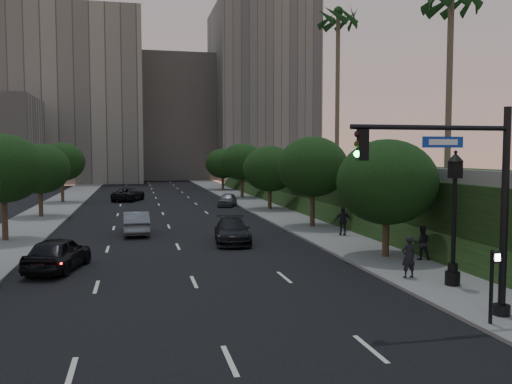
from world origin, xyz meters
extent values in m
plane|color=black|center=(0.00, 0.00, 0.00)|extent=(160.00, 160.00, 0.00)
cube|color=black|center=(0.00, 30.00, 0.01)|extent=(16.00, 140.00, 0.02)
cube|color=slate|center=(10.25, 30.00, 0.07)|extent=(4.50, 140.00, 0.15)
cube|color=slate|center=(-10.25, 30.00, 0.07)|extent=(4.50, 140.00, 0.15)
cube|color=black|center=(22.00, 28.00, 2.00)|extent=(18.00, 90.00, 4.00)
cube|color=slate|center=(13.50, 28.00, 4.35)|extent=(0.35, 90.00, 0.70)
cube|color=gray|center=(-14.00, 92.00, 16.00)|extent=(26.00, 20.00, 32.00)
cube|color=#9E9990|center=(6.00, 102.00, 13.00)|extent=(22.00, 18.00, 26.00)
cube|color=slate|center=(24.00, 96.00, 18.00)|extent=(20.00, 22.00, 36.00)
cylinder|color=#38281C|center=(10.30, 8.00, 1.43)|extent=(0.36, 0.36, 2.86)
ellipsoid|color=black|center=(10.30, 8.00, 4.03)|extent=(5.20, 5.20, 4.42)
cylinder|color=#38281C|center=(10.30, 20.00, 1.61)|extent=(0.36, 0.36, 3.21)
ellipsoid|color=black|center=(10.30, 20.00, 4.53)|extent=(5.20, 5.20, 4.42)
cylinder|color=#38281C|center=(10.30, 33.00, 1.43)|extent=(0.36, 0.36, 2.86)
ellipsoid|color=black|center=(10.30, 33.00, 4.03)|extent=(5.20, 5.20, 4.42)
cylinder|color=#38281C|center=(10.30, 47.00, 1.61)|extent=(0.36, 0.36, 3.21)
ellipsoid|color=black|center=(10.30, 47.00, 4.53)|extent=(5.20, 5.20, 4.42)
cylinder|color=#38281C|center=(10.30, 62.00, 1.43)|extent=(0.36, 0.36, 2.86)
ellipsoid|color=black|center=(10.30, 62.00, 4.03)|extent=(5.20, 5.20, 4.42)
cylinder|color=#38281C|center=(-10.30, 18.00, 1.63)|extent=(0.36, 0.36, 3.26)
ellipsoid|color=black|center=(-10.30, 18.00, 4.59)|extent=(5.00, 5.00, 4.25)
cylinder|color=#38281C|center=(-10.30, 31.00, 1.50)|extent=(0.36, 0.36, 2.99)
ellipsoid|color=black|center=(-10.30, 31.00, 4.22)|extent=(5.00, 5.00, 4.25)
cylinder|color=#38281C|center=(-10.30, 45.00, 1.63)|extent=(0.36, 0.36, 3.26)
ellipsoid|color=black|center=(-10.30, 45.00, 4.59)|extent=(5.00, 5.00, 4.25)
cylinder|color=#4C4233|center=(17.50, 14.00, 10.00)|extent=(0.40, 0.40, 12.00)
cylinder|color=#4C4233|center=(16.00, 30.00, 11.25)|extent=(0.40, 0.40, 14.50)
cylinder|color=black|center=(9.40, -2.37, 3.50)|extent=(0.24, 0.24, 7.00)
cylinder|color=black|center=(9.40, -2.37, 0.25)|extent=(0.56, 0.56, 0.50)
cylinder|color=black|center=(6.70, -2.37, 6.30)|extent=(5.40, 0.16, 0.16)
cube|color=black|center=(4.40, -2.37, 5.75)|extent=(0.32, 0.22, 0.95)
sphere|color=black|center=(4.22, -2.37, 6.08)|extent=(0.20, 0.20, 0.20)
sphere|color=#3F2B0A|center=(4.22, -2.37, 5.78)|extent=(0.20, 0.20, 0.20)
sphere|color=#19F24C|center=(4.22, -2.37, 5.48)|extent=(0.20, 0.20, 0.20)
cube|color=#0D37A9|center=(7.10, -2.37, 5.85)|extent=(1.40, 0.05, 0.35)
cylinder|color=black|center=(10.17, 1.68, 0.35)|extent=(0.60, 0.60, 0.70)
cylinder|color=black|center=(10.17, 1.68, 0.85)|extent=(0.40, 0.40, 0.40)
cylinder|color=black|center=(10.17, 1.68, 2.80)|extent=(0.18, 0.18, 3.60)
cube|color=black|center=(10.17, 1.68, 4.85)|extent=(0.42, 0.42, 0.70)
cone|color=black|center=(10.17, 1.68, 5.35)|extent=(0.64, 0.64, 0.35)
sphere|color=black|center=(10.17, 1.68, 5.55)|extent=(0.14, 0.14, 0.14)
cylinder|color=black|center=(8.48, -3.08, 1.25)|extent=(0.12, 0.12, 2.50)
cube|color=black|center=(8.48, -3.26, 2.30)|extent=(0.30, 0.14, 0.35)
cube|color=white|center=(8.48, -3.34, 2.30)|extent=(0.18, 0.02, 0.22)
imported|color=black|center=(-5.97, 8.70, 0.81)|extent=(3.01, 5.08, 1.62)
imported|color=slate|center=(-2.39, 19.62, 0.79)|extent=(1.82, 4.85, 1.58)
imported|color=black|center=(-3.22, 46.42, 0.77)|extent=(4.14, 6.05, 1.54)
imported|color=black|center=(3.37, 14.65, 0.75)|extent=(2.66, 5.37, 1.50)
imported|color=#56585E|center=(6.93, 37.75, 0.70)|extent=(2.86, 4.41, 1.40)
imported|color=black|center=(9.05, 3.27, 1.06)|extent=(0.70, 0.50, 1.82)
imported|color=black|center=(11.65, 6.73, 1.01)|extent=(0.99, 0.87, 1.71)
imported|color=black|center=(10.86, 15.33, 1.09)|extent=(1.16, 0.65, 1.87)
camera|label=1|loc=(-2.34, -17.77, 5.49)|focal=38.00mm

